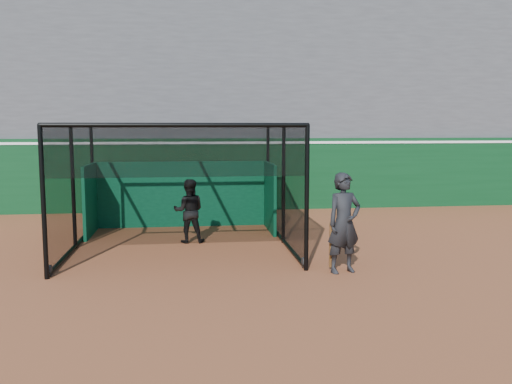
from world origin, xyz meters
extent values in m
plane|color=brown|center=(0.00, 0.00, 0.00)|extent=(120.00, 120.00, 0.00)
cube|color=#093617|center=(0.00, 8.50, 1.25)|extent=(50.00, 0.45, 2.50)
cube|color=white|center=(0.00, 8.50, 2.35)|extent=(50.00, 0.50, 0.08)
cube|color=#4C4C4F|center=(0.00, 12.38, 3.88)|extent=(50.00, 7.85, 7.75)
cube|color=#4C4C4F|center=(0.00, 15.80, 8.35)|extent=(50.00, 0.30, 1.20)
cube|color=#074D2C|center=(-0.57, 5.44, 0.95)|extent=(4.95, 0.10, 1.90)
cylinder|color=black|center=(-3.11, 0.41, 0.11)|extent=(0.08, 0.22, 0.22)
cylinder|color=black|center=(1.96, 0.41, 0.11)|extent=(0.08, 0.22, 0.22)
cylinder|color=black|center=(-3.11, 5.36, 0.11)|extent=(0.08, 0.22, 0.22)
cylinder|color=black|center=(1.96, 5.36, 0.11)|extent=(0.08, 0.22, 0.22)
imported|color=black|center=(-0.39, 3.20, 0.80)|extent=(0.80, 0.63, 1.60)
imported|color=black|center=(2.67, -0.02, 1.00)|extent=(0.83, 0.66, 2.00)
cylinder|color=#593819|center=(2.42, 0.03, 0.55)|extent=(0.15, 0.37, 0.99)
camera|label=1|loc=(-0.38, -10.30, 2.90)|focal=38.00mm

